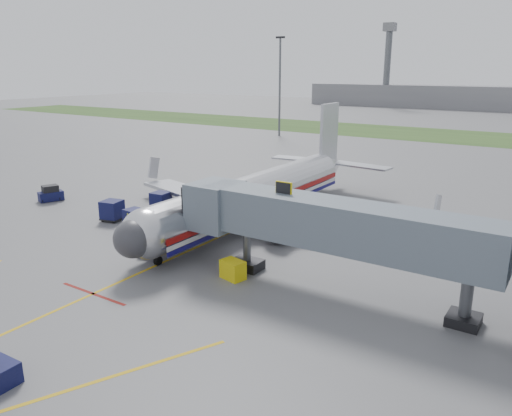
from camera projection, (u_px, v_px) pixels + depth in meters
The scene contains 15 objects.
ground at pixel (139, 273), 35.66m from camera, with size 400.00×400.00×0.00m, color #565659.
grass_strip at pixel (445, 136), 108.02m from camera, with size 300.00×25.00×0.01m, color #2D4C1E.
apron_markings at pixel (47, 315), 29.71m from camera, with size 21.52×50.00×0.01m.
airliner at pixel (256, 194), 47.20m from camera, with size 32.10×35.67×10.25m.
jet_bridge at pixel (336, 226), 31.66m from camera, with size 25.30×4.00×6.90m.
light_mast_left at pixel (280, 84), 104.89m from camera, with size 2.00×0.44×20.40m.
distant_terminal at pixel (472, 98), 176.55m from camera, with size 120.00×14.00×8.00m, color slate.
control_tower at pixel (388, 59), 184.79m from camera, with size 4.00×4.00×30.00m.
baggage_tug at pixel (51, 194), 54.88m from camera, with size 2.10×2.81×1.76m.
baggage_cart_a at pixel (112, 210), 47.78m from camera, with size 2.16×2.16×1.96m.
baggage_cart_b at pixel (161, 201), 51.37m from camera, with size 1.85×1.85×1.87m.
baggage_cart_c at pixel (134, 218), 45.95m from camera, with size 1.64×1.64×1.68m.
belt_loader at pixel (153, 244), 40.11m from camera, with size 2.54×3.99×1.90m.
ground_power_cart at pixel (233, 270), 34.63m from camera, with size 1.87×1.46×1.33m.
ramp_worker at pixel (129, 221), 45.40m from camera, with size 0.55×0.36×1.49m, color #C0D619.
Camera 1 is at (25.20, -22.98, 14.18)m, focal length 35.00 mm.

